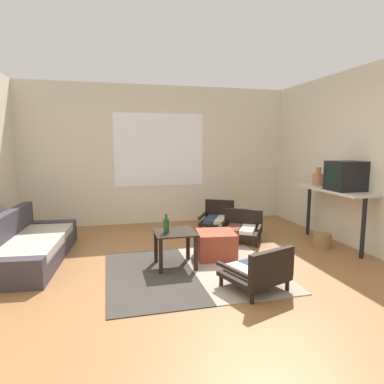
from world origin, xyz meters
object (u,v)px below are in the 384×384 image
couch (27,247)px  coffee_table (175,240)px  armchair_corner (242,227)px  ottoman_orange (216,245)px  armchair_by_window (217,217)px  clay_vase (318,179)px  glass_bottle (166,225)px  crt_television (346,176)px  armchair_striped_foreground (259,271)px  console_shelf (334,195)px  wicker_basket (322,240)px

couch → coffee_table: 2.02m
armchair_corner → ottoman_orange: 0.97m
coffee_table → armchair_corner: size_ratio=0.62×
armchair_by_window → clay_vase: clay_vase is taller
armchair_corner → glass_bottle: size_ratio=3.43×
coffee_table → glass_bottle: size_ratio=2.12×
armchair_by_window → ottoman_orange: bearing=-109.2°
ottoman_orange → crt_television: bearing=-3.1°
ottoman_orange → crt_television: crt_television is taller
armchair_striped_foreground → armchair_corner: size_ratio=0.90×
armchair_striped_foreground → ottoman_orange: (-0.11, 1.14, -0.04)m
couch → armchair_striped_foreground: bearing=-31.8°
console_shelf → glass_bottle: (-2.69, -0.35, -0.23)m
coffee_table → console_shelf: bearing=7.3°
armchair_striped_foreground → glass_bottle: glass_bottle is taller
armchair_striped_foreground → wicker_basket: bearing=36.4°
ottoman_orange → console_shelf: (1.96, 0.13, 0.61)m
console_shelf → crt_television: (-0.00, -0.23, 0.32)m
armchair_by_window → armchair_corner: bearing=-76.9°
coffee_table → console_shelf: size_ratio=0.37×
ottoman_orange → armchair_by_window: bearing=70.8°
armchair_by_window → crt_television: crt_television is taller
couch → clay_vase: bearing=0.9°
armchair_striped_foreground → armchair_corner: (0.57, 1.84, 0.00)m
ottoman_orange → clay_vase: bearing=15.8°
couch → clay_vase: size_ratio=6.92×
wicker_basket → couch: bearing=174.4°
armchair_striped_foreground → coffee_table: bearing=127.6°
coffee_table → couch: bearing=160.2°
glass_bottle → console_shelf: bearing=7.5°
console_shelf → wicker_basket: bearing=-162.9°
console_shelf → crt_television: 0.40m
clay_vase → glass_bottle: 2.84m
clay_vase → wicker_basket: size_ratio=1.07×
coffee_table → armchair_striped_foreground: (0.73, -0.94, -0.13)m
armchair_striped_foreground → clay_vase: 2.63m
coffee_table → wicker_basket: 2.38m
armchair_corner → glass_bottle: bearing=-146.8°
console_shelf → ottoman_orange: bearing=-176.2°
armchair_by_window → wicker_basket: bearing=-48.0°
coffee_table → wicker_basket: coffee_table is taller
armchair_corner → crt_television: (1.28, -0.80, 0.88)m
armchair_corner → wicker_basket: armchair_corner is taller
clay_vase → coffee_table: bearing=-163.7°
crt_television → wicker_basket: 1.04m
glass_bottle → wicker_basket: size_ratio=0.87×
armchair_striped_foreground → ottoman_orange: bearing=95.4°
armchair_by_window → armchair_corner: (0.17, -0.74, -0.01)m
clay_vase → glass_bottle: (-2.69, -0.78, -0.44)m
clay_vase → glass_bottle: bearing=-163.8°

